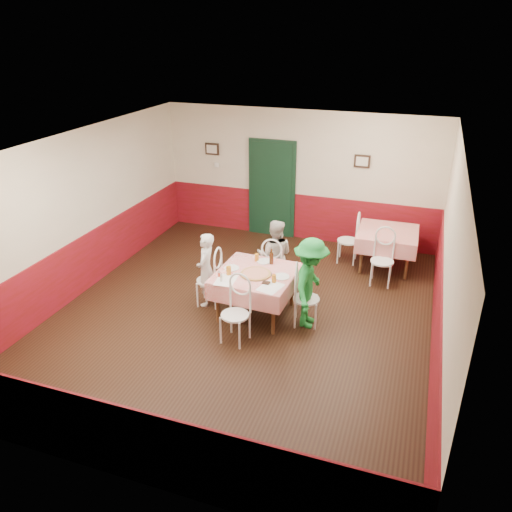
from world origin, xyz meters
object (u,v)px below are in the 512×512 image
(beer_bottle, at_px, (271,257))
(diner_right, at_px, (310,283))
(glass_a, at_px, (229,271))
(glass_b, at_px, (274,279))
(chair_far, at_px, (274,268))
(chair_second_b, at_px, (382,262))
(wallet, at_px, (266,283))
(glass_c, at_px, (257,257))
(diner_far, at_px, (275,256))
(pizza, at_px, (256,274))
(diner_left, at_px, (206,270))
(chair_left, at_px, (209,280))
(chair_second_a, at_px, (348,241))
(chair_near, at_px, (235,315))
(main_table, at_px, (256,293))
(chair_right, at_px, (306,299))
(second_table, at_px, (386,249))

(beer_bottle, bearing_deg, diner_right, -28.91)
(glass_a, height_order, glass_b, glass_a)
(chair_far, distance_m, chair_second_b, 2.00)
(glass_b, relative_size, wallet, 1.15)
(glass_c, relative_size, diner_right, 0.09)
(glass_a, height_order, diner_far, diner_far)
(pizza, bearing_deg, wallet, -42.93)
(diner_left, bearing_deg, chair_left, 81.08)
(diner_right, bearing_deg, chair_second_a, -5.63)
(chair_left, xyz_separation_m, diner_left, (-0.05, 0.00, 0.19))
(diner_far, bearing_deg, glass_a, 58.89)
(chair_second_a, xyz_separation_m, diner_left, (-1.98, -2.45, 0.19))
(chair_second_b, bearing_deg, glass_b, -127.81)
(chair_near, relative_size, chair_second_b, 1.00)
(glass_a, bearing_deg, chair_near, -61.27)
(chair_far, distance_m, pizza, 0.98)
(main_table, bearing_deg, chair_near, -92.44)
(glass_b, distance_m, beer_bottle, 0.66)
(glass_c, bearing_deg, main_table, -72.51)
(chair_second_b, relative_size, diner_right, 0.61)
(main_table, xyz_separation_m, chair_second_a, (1.08, 2.48, 0.08))
(chair_right, height_order, chair_second_b, same)
(chair_second_a, height_order, glass_b, chair_second_a)
(second_table, xyz_separation_m, pizza, (-1.81, -2.55, 0.40))
(wallet, relative_size, diner_far, 0.08)
(chair_left, distance_m, pizza, 0.93)
(chair_right, bearing_deg, glass_c, 54.06)
(chair_second_b, bearing_deg, chair_left, -148.82)
(chair_second_a, distance_m, diner_left, 3.15)
(chair_far, xyz_separation_m, beer_bottle, (0.10, -0.47, 0.43))
(chair_left, bearing_deg, glass_a, 58.03)
(main_table, height_order, chair_near, chair_near)
(diner_far, bearing_deg, chair_left, 33.83)
(second_table, xyz_separation_m, diner_left, (-2.73, -2.45, 0.27))
(main_table, height_order, diner_right, diner_right)
(beer_bottle, bearing_deg, main_table, -109.62)
(chair_right, height_order, chair_near, same)
(chair_left, bearing_deg, chair_second_b, 118.78)
(glass_a, distance_m, wallet, 0.66)
(diner_far, bearing_deg, chair_right, 120.56)
(pizza, height_order, glass_b, glass_b)
(glass_b, distance_m, glass_c, 0.80)
(chair_near, distance_m, pizza, 0.85)
(chair_far, distance_m, diner_left, 1.25)
(chair_second_b, distance_m, beer_bottle, 2.21)
(glass_c, bearing_deg, second_table, 46.76)
(chair_near, distance_m, diner_left, 1.25)
(chair_left, distance_m, chair_near, 1.20)
(chair_second_a, height_order, chair_second_b, same)
(chair_second_a, xyz_separation_m, glass_c, (-1.21, -2.08, 0.37))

